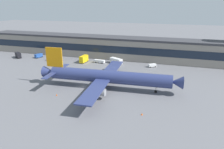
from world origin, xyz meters
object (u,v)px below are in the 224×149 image
at_px(crew_van, 39,55).
at_px(traffic_cone_1, 142,114).
at_px(fuel_truck, 116,61).
at_px(follow_me_car, 152,65).
at_px(belt_loader, 99,61).
at_px(airliner, 107,77).
at_px(stair_truck, 18,55).
at_px(pushback_tractor, 51,59).
at_px(catering_truck, 84,59).
at_px(traffic_cone_0, 57,95).

distance_m(crew_van, traffic_cone_1, 95.08).
distance_m(fuel_truck, traffic_cone_1, 60.94).
height_order(follow_me_car, traffic_cone_1, follow_me_car).
xyz_separation_m(fuel_truck, belt_loader, (-10.00, -1.56, -0.73)).
distance_m(airliner, stair_truck, 79.70).
height_order(follow_me_car, crew_van, crew_van).
xyz_separation_m(pushback_tractor, stair_truck, (-25.00, -0.22, 0.93)).
bearing_deg(crew_van, fuel_truck, 1.64).
bearing_deg(follow_me_car, fuel_truck, 178.01).
bearing_deg(crew_van, airliner, -30.95).
relative_size(follow_me_car, belt_loader, 0.71).
bearing_deg(pushback_tractor, follow_me_car, 4.61).
bearing_deg(stair_truck, crew_van, 19.40).
xyz_separation_m(crew_van, pushback_tractor, (12.21, -4.29, -0.41)).
distance_m(airliner, crew_van, 70.40).
bearing_deg(follow_me_car, catering_truck, -176.77).
height_order(pushback_tractor, traffic_cone_0, pushback_tractor).
bearing_deg(stair_truck, traffic_cone_0, -38.38).
bearing_deg(crew_van, catering_truck, -2.66).
bearing_deg(traffic_cone_1, catering_truck, 130.35).
height_order(crew_van, traffic_cone_1, crew_van).
relative_size(airliner, traffic_cone_0, 90.18).
relative_size(follow_me_car, pushback_tractor, 0.95).
distance_m(pushback_tractor, catering_truck, 21.67).
xyz_separation_m(airliner, catering_truck, (-26.60, 34.59, -2.99)).
distance_m(crew_van, fuel_truck, 53.21).
distance_m(airliner, fuel_truck, 38.49).
distance_m(belt_loader, catering_truck, 9.70).
bearing_deg(follow_me_car, traffic_cone_0, -122.22).
bearing_deg(airliner, follow_me_car, 68.37).
relative_size(traffic_cone_0, traffic_cone_1, 0.96).
bearing_deg(traffic_cone_1, fuel_truck, 114.28).
bearing_deg(fuel_truck, follow_me_car, -1.99).
bearing_deg(airliner, pushback_tractor, 146.46).
relative_size(crew_van, traffic_cone_1, 8.05).
xyz_separation_m(crew_van, traffic_cone_0, (43.50, -49.09, -1.12)).
relative_size(airliner, catering_truck, 8.24).
height_order(crew_van, pushback_tractor, crew_van).
distance_m(follow_me_car, traffic_cone_0, 58.94).
xyz_separation_m(follow_me_car, fuel_truck, (-21.73, 0.75, 0.79)).
distance_m(follow_me_car, crew_van, 74.93).
relative_size(pushback_tractor, traffic_cone_0, 7.32).
distance_m(pushback_tractor, stair_truck, 25.02).
bearing_deg(belt_loader, stair_truck, -175.44).
relative_size(pushback_tractor, stair_truck, 0.78).
distance_m(crew_van, belt_loader, 43.19).
relative_size(follow_me_car, fuel_truck, 0.54).
xyz_separation_m(follow_me_car, catering_truck, (-41.25, -2.33, 1.20)).
height_order(follow_me_car, stair_truck, stair_truck).
bearing_deg(pushback_tractor, stair_truck, -179.51).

